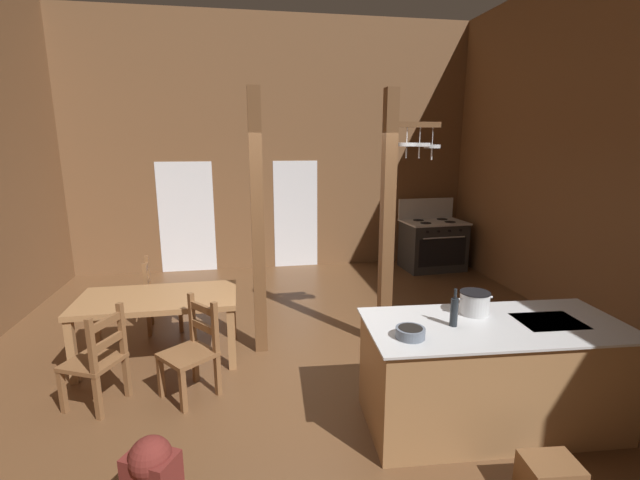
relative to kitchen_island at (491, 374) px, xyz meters
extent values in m
cube|color=brown|center=(-1.41, 0.97, -0.51)|extent=(8.21, 9.35, 0.10)
cube|color=brown|center=(-1.41, 5.32, 1.85)|extent=(8.21, 0.14, 4.63)
cube|color=white|center=(-3.08, 5.24, 0.56)|extent=(1.00, 0.01, 2.05)
cube|color=white|center=(-1.04, 5.24, 0.56)|extent=(0.84, 0.01, 2.05)
cube|color=#9E7044|center=(0.00, 0.00, -0.01)|extent=(2.15, 1.03, 0.91)
cube|color=silver|center=(0.00, 0.00, 0.46)|extent=(2.21, 1.09, 0.02)
cube|color=black|center=(0.47, -0.03, 0.46)|extent=(0.54, 0.43, 0.00)
cube|color=black|center=(0.03, 0.43, -0.41)|extent=(1.99, 0.16, 0.10)
cube|color=#2A2A2A|center=(1.51, 4.58, -0.01)|extent=(1.14, 0.82, 0.90)
cube|color=black|center=(1.53, 4.20, -0.04)|extent=(0.93, 0.06, 0.52)
cylinder|color=silver|center=(1.53, 4.17, 0.24)|extent=(0.83, 0.07, 0.02)
cube|color=silver|center=(1.51, 4.58, 0.45)|extent=(1.18, 0.86, 0.03)
cube|color=silver|center=(1.49, 4.94, 0.66)|extent=(1.14, 0.11, 0.40)
cylinder|color=black|center=(1.77, 4.44, 0.47)|extent=(0.21, 0.21, 0.01)
cylinder|color=black|center=(1.27, 4.41, 0.47)|extent=(0.21, 0.21, 0.01)
cylinder|color=black|center=(1.75, 4.75, 0.47)|extent=(0.21, 0.21, 0.01)
cylinder|color=black|center=(1.26, 4.72, 0.47)|extent=(0.21, 0.21, 0.01)
cylinder|color=black|center=(1.86, 4.20, 0.36)|extent=(0.05, 0.03, 0.04)
cylinder|color=black|center=(1.64, 4.19, 0.36)|extent=(0.05, 0.03, 0.04)
cylinder|color=black|center=(1.42, 4.17, 0.36)|extent=(0.05, 0.03, 0.04)
cylinder|color=black|center=(1.20, 4.16, 0.36)|extent=(0.05, 0.03, 0.04)
cube|color=brown|center=(-0.41, 1.65, 1.02)|extent=(0.14, 0.14, 2.98)
cube|color=brown|center=(-0.16, 1.66, 2.13)|extent=(0.65, 0.10, 0.06)
cylinder|color=silver|center=(-0.22, 1.66, 2.03)|extent=(0.01, 0.01, 0.19)
cylinder|color=silver|center=(-0.22, 1.66, 1.91)|extent=(0.24, 0.24, 0.04)
cylinder|color=silver|center=(-0.22, 1.66, 1.83)|extent=(0.02, 0.02, 0.14)
cylinder|color=silver|center=(-0.06, 1.66, 2.03)|extent=(0.01, 0.01, 0.20)
cylinder|color=silver|center=(-0.06, 1.66, 1.91)|extent=(0.24, 0.24, 0.04)
cylinder|color=silver|center=(-0.06, 1.66, 1.83)|extent=(0.02, 0.02, 0.14)
cylinder|color=silver|center=(0.09, 1.66, 2.02)|extent=(0.01, 0.01, 0.22)
cylinder|color=silver|center=(0.09, 1.66, 1.89)|extent=(0.19, 0.19, 0.04)
cylinder|color=silver|center=(0.09, 1.66, 1.81)|extent=(0.02, 0.02, 0.14)
cube|color=brown|center=(-1.89, 1.75, 1.02)|extent=(0.14, 0.14, 2.98)
cube|color=brown|center=(-0.05, -0.85, -0.18)|extent=(0.38, 0.31, 0.04)
cube|color=#9E7044|center=(-3.01, 1.73, 0.25)|extent=(1.71, 0.92, 0.06)
cube|color=#9E7044|center=(-3.80, 2.11, -0.12)|extent=(0.08, 0.08, 0.68)
cube|color=#9E7044|center=(-2.22, 2.12, -0.12)|extent=(0.08, 0.08, 0.68)
cube|color=#9E7044|center=(-3.79, 1.33, -0.12)|extent=(0.08, 0.08, 0.68)
cube|color=#9E7044|center=(-2.21, 1.34, -0.12)|extent=(0.08, 0.08, 0.68)
cube|color=brown|center=(-2.61, 0.88, -0.03)|extent=(0.62, 0.62, 0.04)
cube|color=brown|center=(-2.63, 0.62, -0.26)|extent=(0.07, 0.07, 0.41)
cube|color=brown|center=(-2.87, 0.91, -0.26)|extent=(0.07, 0.07, 0.41)
cube|color=brown|center=(-2.34, 0.86, 0.01)|extent=(0.07, 0.07, 0.95)
cube|color=brown|center=(-2.58, 1.15, 0.01)|extent=(0.07, 0.07, 0.95)
cube|color=brown|center=(-2.46, 1.00, 0.38)|extent=(0.27, 0.32, 0.07)
cube|color=brown|center=(-2.46, 1.00, 0.19)|extent=(0.27, 0.32, 0.07)
cube|color=brown|center=(-3.10, 2.57, -0.03)|extent=(0.49, 0.49, 0.04)
cube|color=brown|center=(-2.93, 2.79, -0.26)|extent=(0.06, 0.06, 0.41)
cube|color=brown|center=(-2.88, 2.41, -0.26)|extent=(0.06, 0.06, 0.41)
cube|color=brown|center=(-3.31, 2.74, 0.01)|extent=(0.06, 0.06, 0.95)
cube|color=brown|center=(-3.26, 2.36, 0.01)|extent=(0.06, 0.06, 0.95)
cube|color=brown|center=(-3.28, 2.55, 0.38)|extent=(0.08, 0.38, 0.07)
cube|color=brown|center=(-3.28, 2.55, 0.19)|extent=(0.08, 0.38, 0.07)
cube|color=brown|center=(-3.45, 0.89, -0.03)|extent=(0.58, 0.58, 0.04)
cube|color=brown|center=(-3.70, 0.80, -0.26)|extent=(0.07, 0.07, 0.41)
cube|color=brown|center=(-3.54, 1.14, -0.26)|extent=(0.07, 0.07, 0.41)
cube|color=brown|center=(-3.36, 0.64, 0.01)|extent=(0.07, 0.07, 0.95)
cube|color=brown|center=(-3.20, 0.98, 0.01)|extent=(0.07, 0.07, 0.95)
cube|color=brown|center=(-3.28, 0.81, 0.38)|extent=(0.19, 0.36, 0.07)
cube|color=brown|center=(-3.28, 0.81, 0.19)|extent=(0.19, 0.36, 0.07)
cylinder|color=black|center=(-2.53, -0.49, -0.22)|extent=(0.05, 0.05, 0.38)
cylinder|color=black|center=(-2.70, -0.40, -0.22)|extent=(0.05, 0.05, 0.38)
sphere|color=maroon|center=(-2.67, -0.56, 0.00)|extent=(0.37, 0.37, 0.27)
cylinder|color=silver|center=(-0.07, 0.23, 0.56)|extent=(0.25, 0.25, 0.19)
cylinder|color=black|center=(-0.07, 0.23, 0.66)|extent=(0.26, 0.26, 0.01)
cylinder|color=silver|center=(-0.22, 0.23, 0.61)|extent=(0.05, 0.02, 0.02)
cylinder|color=silver|center=(0.07, 0.23, 0.61)|extent=(0.05, 0.02, 0.02)
cylinder|color=slate|center=(-0.80, -0.13, 0.51)|extent=(0.23, 0.23, 0.08)
cylinder|color=black|center=(-0.80, -0.13, 0.55)|extent=(0.19, 0.19, 0.00)
cylinder|color=#1E2328|center=(-0.37, 0.02, 0.58)|extent=(0.06, 0.06, 0.24)
cylinder|color=#1E2328|center=(-0.37, 0.02, 0.74)|extent=(0.03, 0.03, 0.08)
camera|label=1|loc=(-2.03, -3.11, 1.95)|focal=24.69mm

